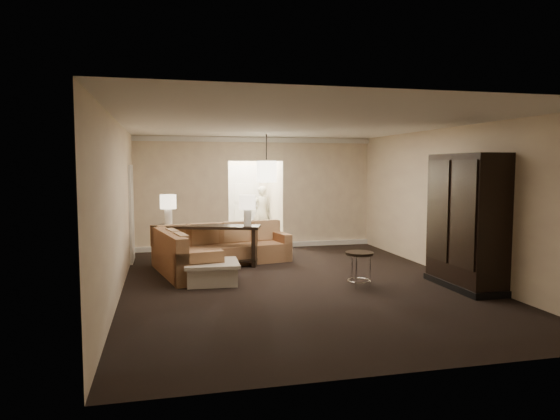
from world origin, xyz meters
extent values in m
plane|color=black|center=(0.00, 0.00, 0.00)|extent=(8.00, 8.00, 0.00)
cube|color=beige|center=(0.00, 4.00, 1.40)|extent=(6.00, 0.04, 2.80)
cube|color=beige|center=(0.00, -4.00, 1.40)|extent=(6.00, 0.04, 2.80)
cube|color=beige|center=(-3.00, 0.00, 1.40)|extent=(0.04, 8.00, 2.80)
cube|color=beige|center=(3.00, 0.00, 1.40)|extent=(0.04, 8.00, 2.80)
cube|color=silver|center=(0.00, 0.00, 2.80)|extent=(6.00, 8.00, 0.02)
cube|color=silver|center=(0.00, 3.95, 2.73)|extent=(6.00, 0.10, 0.12)
cube|color=silver|center=(0.00, 3.95, 0.06)|extent=(6.00, 0.10, 0.12)
cube|color=silver|center=(-2.97, 2.80, 1.05)|extent=(0.05, 0.90, 2.10)
cube|color=silver|center=(0.00, 5.00, 0.00)|extent=(1.40, 2.00, 0.01)
cube|color=beige|center=(-0.70, 5.00, 1.40)|extent=(0.04, 2.00, 2.80)
cube|color=beige|center=(0.70, 5.00, 1.40)|extent=(0.04, 2.00, 2.80)
cube|color=beige|center=(0.00, 6.00, 1.40)|extent=(1.40, 0.04, 2.80)
cube|color=silver|center=(0.00, 5.97, 1.05)|extent=(0.90, 0.05, 2.10)
cube|color=brown|center=(-1.07, 2.07, 0.20)|extent=(2.97, 1.43, 0.40)
cube|color=brown|center=(-1.83, 0.79, 0.20)|extent=(1.11, 1.48, 0.40)
cube|color=brown|center=(-1.14, 2.38, 0.62)|extent=(2.84, 0.81, 0.44)
cube|color=brown|center=(-2.23, 1.19, 0.62)|extent=(0.69, 2.29, 0.44)
cube|color=brown|center=(0.23, 2.34, 0.30)|extent=(0.36, 0.88, 0.59)
cube|color=brown|center=(-1.71, 0.23, 0.30)|extent=(0.88, 0.36, 0.59)
cube|color=#AA7B5B|center=(-2.15, 2.11, 0.64)|extent=(0.61, 0.27, 0.44)
cube|color=#AA7B5B|center=(-1.45, 2.26, 0.64)|extent=(0.61, 0.27, 0.44)
cube|color=#AA7B5B|center=(-0.75, 2.41, 0.64)|extent=(0.61, 0.27, 0.44)
cube|color=#AA7B5B|center=(-0.05, 2.55, 0.64)|extent=(0.61, 0.27, 0.44)
cube|color=#AA7B5B|center=(-2.14, 1.31, 0.64)|extent=(0.27, 0.59, 0.44)
cube|color=#AA7B5B|center=(-2.00, 0.66, 0.64)|extent=(0.27, 0.59, 0.44)
cube|color=beige|center=(-1.49, 0.36, 0.16)|extent=(0.90, 0.90, 0.32)
cube|color=beige|center=(-1.49, 0.36, 0.35)|extent=(1.00, 1.00, 0.06)
cube|color=black|center=(-1.54, 0.32, 0.39)|extent=(0.06, 0.15, 0.02)
cube|color=beige|center=(-1.34, 0.50, 0.38)|extent=(0.22, 0.29, 0.01)
cube|color=black|center=(-1.40, 2.00, 0.81)|extent=(2.21, 1.12, 0.06)
cube|color=black|center=(-2.34, 2.30, 0.39)|extent=(0.21, 0.45, 0.79)
cube|color=black|center=(-0.46, 1.70, 0.39)|extent=(0.21, 0.45, 0.79)
cube|color=black|center=(-1.40, 2.00, 0.12)|extent=(2.11, 1.05, 0.04)
cube|color=black|center=(2.70, -0.98, 1.14)|extent=(0.63, 1.52, 2.28)
cube|color=black|center=(2.37, -1.36, 1.30)|extent=(0.03, 0.67, 1.74)
cube|color=black|center=(2.37, -0.60, 1.30)|extent=(0.03, 0.67, 1.74)
cube|color=black|center=(2.70, -0.98, 0.05)|extent=(0.67, 1.58, 0.11)
cylinder|color=black|center=(0.95, -0.53, 0.58)|extent=(0.49, 0.49, 0.04)
torus|color=silver|center=(0.95, -0.53, 0.11)|extent=(0.40, 0.40, 0.03)
cylinder|color=silver|center=(1.14, -0.56, 0.29)|extent=(0.03, 0.03, 0.57)
cylinder|color=silver|center=(0.88, -0.35, 0.29)|extent=(0.03, 0.03, 0.57)
cylinder|color=silver|center=(0.83, -0.67, 0.29)|extent=(0.03, 0.03, 0.57)
cylinder|color=white|center=(-2.20, 2.25, 1.01)|extent=(0.16, 0.16, 0.34)
cylinder|color=#FFE7BF|center=(-2.20, 2.25, 1.33)|extent=(0.33, 0.33, 0.30)
cylinder|color=white|center=(-0.60, 1.75, 1.01)|extent=(0.16, 0.16, 0.34)
cylinder|color=#FFE7BF|center=(-0.60, 1.75, 1.33)|extent=(0.33, 0.33, 0.30)
cylinder|color=black|center=(0.00, 2.70, 2.50)|extent=(0.02, 0.02, 0.60)
cube|color=#FFEFC6|center=(0.00, 2.70, 1.95)|extent=(0.38, 0.38, 0.48)
imported|color=beige|center=(0.45, 5.60, 0.84)|extent=(0.68, 0.52, 1.67)
camera|label=1|loc=(-2.31, -8.41, 2.07)|focal=32.00mm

